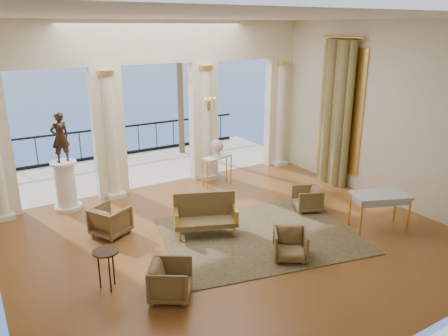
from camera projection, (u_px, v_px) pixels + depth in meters
floor at (234, 238)px, 9.38m from camera, size 9.00×9.00×0.00m
room_walls at (269, 114)px, 7.58m from camera, size 9.00×9.00×9.00m
arcade at (158, 95)px, 11.68m from camera, size 9.00×0.56×4.50m
terrace at (137, 168)px, 14.11m from camera, size 10.00×3.60×0.10m
balustrade at (120, 144)px, 15.26m from camera, size 9.00×0.06×1.03m
palm_tree at (178, 34)px, 14.46m from camera, size 2.00×2.00×4.50m
curtain at (335, 114)px, 12.09m from camera, size 0.33×1.40×4.09m
window_frame at (340, 110)px, 12.15m from camera, size 0.04×1.60×3.40m
wall_sconce at (209, 105)px, 12.23m from camera, size 0.30×0.11×0.33m
rug at (260, 235)px, 9.49m from camera, size 4.66×3.96×0.02m
armchair_a at (171, 279)px, 7.23m from camera, size 0.89×0.90×0.69m
armchair_b at (290, 243)px, 8.46m from camera, size 0.85×0.84×0.65m
armchair_c at (307, 198)px, 10.70m from camera, size 0.78×0.80×0.64m
armchair_d at (110, 219)px, 9.43m from camera, size 0.91×0.93×0.72m
settee at (205, 214)px, 9.47m from camera, size 1.47×1.05×0.90m
game_table at (381, 198)px, 9.58m from camera, size 1.38×1.07×0.84m
pedestal at (66, 186)px, 10.72m from camera, size 0.67×0.67×1.22m
statue at (60, 137)px, 10.34m from camera, size 0.49×0.38×1.21m
console_table at (217, 161)px, 12.32m from camera, size 0.95×0.57×0.85m
urn at (217, 147)px, 12.19m from camera, size 0.37×0.37×0.48m
side_table at (106, 256)px, 7.39m from camera, size 0.45×0.45×0.73m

